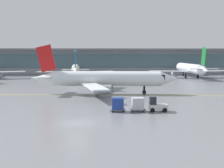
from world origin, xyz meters
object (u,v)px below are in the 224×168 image
gate_airplane_3 (190,69)px  taxiing_regional_jet (105,79)px  cargo_dolly_lead (138,104)px  cargo_dolly_trailing (118,104)px  baggage_tug (156,105)px  gate_airplane_2 (76,70)px

gate_airplane_3 → taxiing_regional_jet: bearing=141.9°
taxiing_regional_jet → cargo_dolly_lead: taxiing_regional_jet is taller
cargo_dolly_lead → cargo_dolly_trailing: size_ratio=1.00×
baggage_tug → cargo_dolly_lead: (-2.59, 0.09, 0.16)m
gate_airplane_2 → taxiing_regional_jet: taxiing_regional_jet is taller
taxiing_regional_jet → cargo_dolly_lead: 20.29m
gate_airplane_2 → cargo_dolly_lead: (11.67, -61.43, -1.61)m
gate_airplane_2 → gate_airplane_3: gate_airplane_3 is taller
baggage_tug → cargo_dolly_trailing: baggage_tug is taller
gate_airplane_2 → cargo_dolly_trailing: size_ratio=12.46×
gate_airplane_3 → baggage_tug: bearing=157.4°
taxiing_regional_jet → baggage_tug: bearing=-66.3°
gate_airplane_3 → taxiing_regional_jet: (-29.21, -39.69, -0.00)m
gate_airplane_3 → taxiing_regional_jet: size_ratio=1.00×
cargo_dolly_trailing → gate_airplane_2: bearing=100.3°
baggage_tug → gate_airplane_2: bearing=105.1°
baggage_tug → cargo_dolly_lead: bearing=180.0°
gate_airplane_3 → taxiing_regional_jet: gate_airplane_3 is taller
taxiing_regional_jet → cargo_dolly_trailing: (1.03, -19.74, -1.88)m
gate_airplane_2 → cargo_dolly_lead: gate_airplane_2 is taller
gate_airplane_2 → gate_airplane_3: 37.08m
cargo_dolly_trailing → gate_airplane_3: bearing=66.7°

